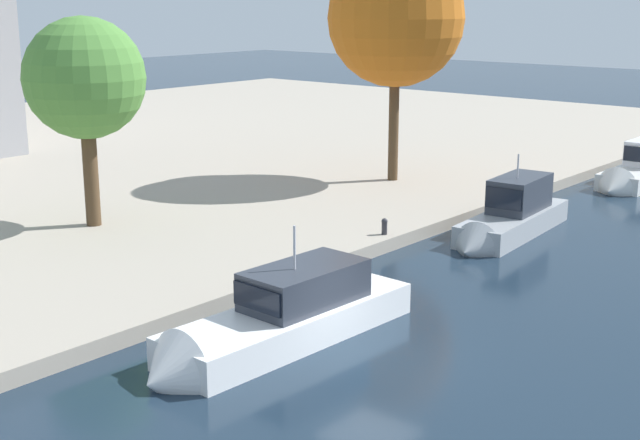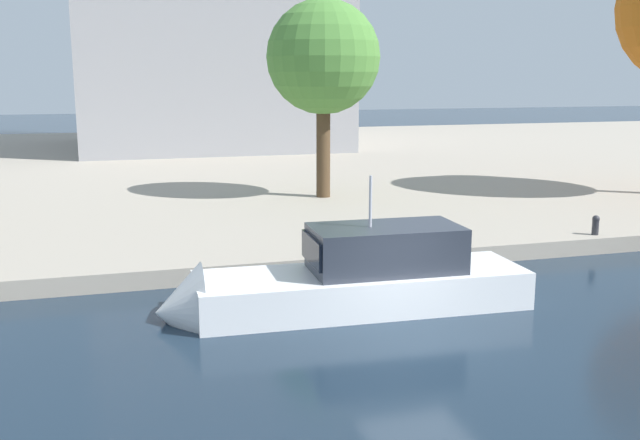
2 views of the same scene
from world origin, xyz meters
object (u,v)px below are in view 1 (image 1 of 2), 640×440
object	(u,v)px
mooring_bollard_1	(384,226)
tree_0	(395,12)
motor_yacht_3	(509,221)
mooring_bollard_0	(639,143)
motor_yacht_2	(277,326)
tree_2	(82,78)

from	to	relation	value
mooring_bollard_1	tree_0	distance (m)	14.74
motor_yacht_3	mooring_bollard_0	xyz separation A→B (m)	(23.01, 3.06, 0.32)
motor_yacht_2	motor_yacht_3	size ratio (longest dim) A/B	1.12
mooring_bollard_0	mooring_bollard_1	world-z (taller)	mooring_bollard_0
mooring_bollard_0	tree_0	xyz separation A→B (m)	(-18.24, 6.83, 8.55)
mooring_bollard_1	tree_0	xyz separation A→B (m)	(9.89, 6.79, 8.57)
mooring_bollard_0	mooring_bollard_1	xyz separation A→B (m)	(-28.13, 0.04, -0.03)
motor_yacht_2	tree_0	distance (m)	24.94
mooring_bollard_0	tree_0	bearing A→B (deg)	159.48
motor_yacht_2	mooring_bollard_0	world-z (taller)	motor_yacht_2
mooring_bollard_1	tree_2	distance (m)	14.26
motor_yacht_3	mooring_bollard_1	bearing A→B (deg)	-36.35
tree_0	tree_2	world-z (taller)	tree_0
mooring_bollard_0	mooring_bollard_1	bearing A→B (deg)	179.93
mooring_bollard_0	tree_2	distance (m)	37.29
tree_2	motor_yacht_2	bearing A→B (deg)	-104.39
motor_yacht_2	motor_yacht_3	world-z (taller)	motor_yacht_2
tree_2	mooring_bollard_0	bearing A→B (deg)	-17.16
motor_yacht_3	mooring_bollard_1	distance (m)	5.99
motor_yacht_3	mooring_bollard_1	size ratio (longest dim) A/B	12.61
mooring_bollard_0	tree_2	xyz separation A→B (m)	(-35.16, 10.86, 6.02)
motor_yacht_3	tree_2	size ratio (longest dim) A/B	0.99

